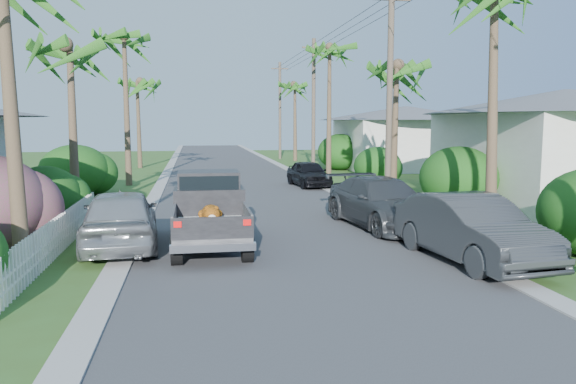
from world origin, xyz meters
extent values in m
plane|color=#395720|center=(0.00, 0.00, 0.00)|extent=(120.00, 120.00, 0.00)
cube|color=#38383A|center=(0.00, 25.00, 0.01)|extent=(8.00, 100.00, 0.02)
cube|color=#A5A39E|center=(-4.30, 25.00, 0.03)|extent=(0.60, 100.00, 0.06)
cube|color=#A5A39E|center=(4.30, 25.00, 0.03)|extent=(0.60, 100.00, 0.06)
cylinder|color=black|center=(-2.92, 3.94, 0.38)|extent=(0.28, 0.76, 0.76)
cylinder|color=black|center=(-1.22, 3.94, 0.38)|extent=(0.28, 0.76, 0.76)
cylinder|color=black|center=(-2.92, 7.19, 0.38)|extent=(0.28, 0.76, 0.76)
cylinder|color=black|center=(-1.22, 7.19, 0.38)|extent=(0.28, 0.76, 0.76)
cube|color=slate|center=(-2.07, 4.59, 0.62)|extent=(1.90, 2.40, 0.24)
cube|color=slate|center=(-2.99, 4.59, 1.00)|extent=(0.06, 2.40, 0.55)
cube|color=slate|center=(-1.15, 4.59, 1.00)|extent=(0.06, 2.40, 0.55)
cube|color=black|center=(-2.07, 3.42, 0.98)|extent=(1.92, 0.08, 0.52)
cube|color=silver|center=(-2.07, 3.26, 0.55)|extent=(1.98, 0.18, 0.18)
cube|color=red|center=(-2.87, 3.37, 1.10)|extent=(0.18, 0.05, 0.14)
cube|color=red|center=(-1.27, 3.37, 1.10)|extent=(0.18, 0.05, 0.14)
cube|color=black|center=(-2.07, 6.44, 1.05)|extent=(1.94, 1.65, 1.10)
cube|color=black|center=(-2.07, 6.44, 1.78)|extent=(1.70, 1.35, 0.55)
cube|color=black|center=(-2.07, 5.77, 1.75)|extent=(1.60, 0.05, 0.45)
cube|color=black|center=(-2.07, 7.69, 0.90)|extent=(1.94, 1.20, 0.80)
cube|color=white|center=(-2.07, 4.59, 0.82)|extent=(1.70, 2.10, 0.16)
ellipsoid|color=orange|center=(-2.07, 4.69, 1.12)|extent=(0.48, 1.25, 0.43)
sphere|color=orange|center=(-2.07, 3.94, 1.20)|extent=(0.40, 0.40, 0.40)
ellipsoid|color=white|center=(-2.07, 4.69, 1.02)|extent=(0.32, 0.86, 0.18)
imported|color=#2D3032|center=(4.19, 3.05, 0.82)|extent=(2.28, 5.14, 1.64)
imported|color=#34373A|center=(3.60, 7.90, 0.80)|extent=(2.96, 5.75, 1.60)
imported|color=black|center=(3.60, 19.80, 0.69)|extent=(2.05, 4.20, 1.38)
imported|color=#9C9FA2|center=(-4.47, 5.99, 0.83)|extent=(2.33, 5.01, 1.66)
cone|color=brown|center=(-6.20, 3.00, 3.50)|extent=(0.36, 0.71, 7.01)
cone|color=brown|center=(-6.80, 12.00, 3.10)|extent=(0.36, 0.61, 6.21)
cone|color=brown|center=(-6.00, 22.00, 4.00)|extent=(0.36, 0.36, 8.00)
cone|color=brown|center=(-6.50, 34.00, 3.25)|extent=(0.36, 0.75, 6.51)
cone|color=brown|center=(6.30, 6.00, 3.75)|extent=(0.36, 0.73, 7.51)
cone|color=brown|center=(6.60, 15.00, 3.00)|extent=(0.36, 0.54, 6.01)
cone|color=brown|center=(6.20, 26.00, 4.10)|extent=(0.36, 0.36, 8.20)
cone|color=brown|center=(6.50, 40.00, 3.40)|extent=(0.36, 0.63, 6.81)
ellipsoid|color=#1A4614|center=(-7.40, 10.00, 1.00)|extent=(2.40, 2.64, 2.00)
ellipsoid|color=#1A4614|center=(-8.00, 18.00, 1.20)|extent=(3.20, 3.52, 2.40)
ellipsoid|color=#1A4614|center=(7.80, 11.00, 1.25)|extent=(3.00, 3.30, 2.50)
ellipsoid|color=#1A4614|center=(7.50, 20.00, 1.05)|extent=(2.60, 2.86, 2.10)
ellipsoid|color=#1A4614|center=(8.00, 30.00, 1.30)|extent=(3.20, 3.52, 2.60)
cube|color=white|center=(-6.00, 5.50, 0.50)|extent=(0.10, 11.00, 1.00)
cube|color=silver|center=(13.00, 12.00, 1.90)|extent=(8.00, 9.00, 3.80)
cone|color=#595B60|center=(13.00, 12.00, 4.30)|extent=(6.48, 6.48, 1.00)
cube|color=silver|center=(13.00, 30.00, 1.80)|extent=(9.00, 8.00, 3.60)
cone|color=#595B60|center=(13.00, 30.00, 4.10)|extent=(6.48, 6.48, 1.00)
cylinder|color=brown|center=(5.60, 13.00, 4.50)|extent=(0.26, 0.26, 9.00)
cylinder|color=brown|center=(5.60, 28.00, 4.50)|extent=(0.26, 0.26, 9.00)
cube|color=brown|center=(5.60, 28.00, 8.40)|extent=(1.60, 0.10, 0.10)
cylinder|color=brown|center=(5.60, 43.00, 4.50)|extent=(0.26, 0.26, 9.00)
cube|color=brown|center=(5.60, 43.00, 8.40)|extent=(1.60, 0.10, 0.10)
camera|label=1|loc=(-2.47, -9.55, 3.42)|focal=35.00mm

